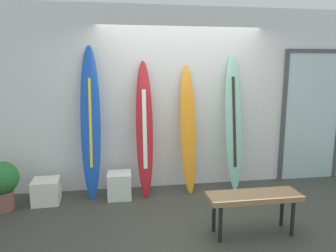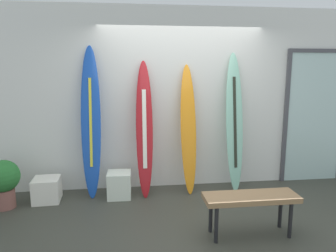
{
  "view_description": "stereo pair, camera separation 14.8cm",
  "coord_description": "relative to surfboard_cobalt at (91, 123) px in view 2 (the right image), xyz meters",
  "views": [
    {
      "loc": [
        -0.96,
        -3.61,
        1.87
      ],
      "look_at": [
        -0.23,
        0.95,
        1.03
      ],
      "focal_mm": 33.69,
      "sensor_mm": 36.0,
      "label": 1
    },
    {
      "loc": [
        -0.81,
        -3.63,
        1.87
      ],
      "look_at": [
        -0.23,
        0.95,
        1.03
      ],
      "focal_mm": 33.69,
      "sensor_mm": 36.0,
      "label": 2
    }
  ],
  "objects": [
    {
      "name": "ground",
      "position": [
        1.36,
        -0.96,
        -1.11
      ],
      "size": [
        8.0,
        8.0,
        0.04
      ],
      "primitive_type": "cube",
      "color": "#393A31"
    },
    {
      "name": "potted_plant",
      "position": [
        -1.15,
        -0.32,
        -0.7
      ],
      "size": [
        0.44,
        0.44,
        0.67
      ],
      "color": "#87534A",
      "rests_on": "ground"
    },
    {
      "name": "surfboard_cobalt",
      "position": [
        0.0,
        0.0,
        0.0
      ],
      "size": [
        0.3,
        0.4,
        2.21
      ],
      "color": "#194BB4",
      "rests_on": "ground"
    },
    {
      "name": "glass_door",
      "position": [
        3.6,
        0.22,
        0.03
      ],
      "size": [
        1.07,
        0.06,
        2.18
      ],
      "color": "silver",
      "rests_on": "ground"
    },
    {
      "name": "bench",
      "position": [
        1.89,
        -1.41,
        -0.67
      ],
      "size": [
        1.06,
        0.34,
        0.48
      ],
      "color": "#8F6C48",
      "rests_on": "ground"
    },
    {
      "name": "surfboard_crimson",
      "position": [
        0.77,
        -0.04,
        -0.09
      ],
      "size": [
        0.26,
        0.5,
        2.0
      ],
      "color": "#AE1A20",
      "rests_on": "ground"
    },
    {
      "name": "wall_back",
      "position": [
        1.36,
        0.34,
        0.31
      ],
      "size": [
        7.2,
        0.2,
        2.8
      ],
      "primitive_type": "cube",
      "color": "silver",
      "rests_on": "ground"
    },
    {
      "name": "display_block_left",
      "position": [
        0.39,
        -0.14,
        -0.9
      ],
      "size": [
        0.35,
        0.35,
        0.38
      ],
      "color": "silver",
      "rests_on": "ground"
    },
    {
      "name": "surfboard_sunset",
      "position": [
        1.44,
        0.0,
        -0.14
      ],
      "size": [
        0.24,
        0.44,
        1.94
      ],
      "color": "orange",
      "rests_on": "ground"
    },
    {
      "name": "display_block_center",
      "position": [
        -0.64,
        -0.16,
        -0.92
      ],
      "size": [
        0.38,
        0.38,
        0.34
      ],
      "color": "white",
      "rests_on": "ground"
    },
    {
      "name": "surfboard_seafoam",
      "position": [
        2.16,
        0.01,
        -0.05
      ],
      "size": [
        0.27,
        0.41,
        2.12
      ],
      "color": "#8AC9AF",
      "rests_on": "ground"
    }
  ]
}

